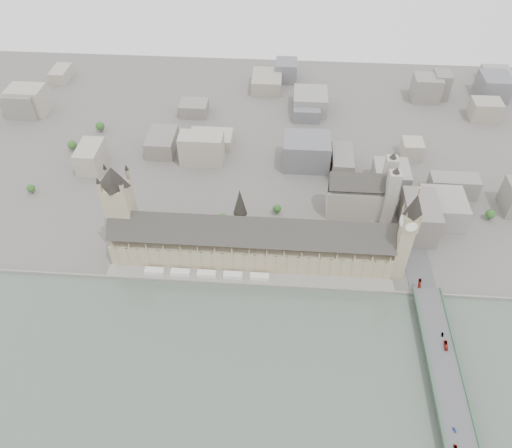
# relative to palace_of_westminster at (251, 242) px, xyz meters

# --- Properties ---
(ground) EXTENTS (900.00, 900.00, 0.00)m
(ground) POSITION_rel_palace_of_westminster_xyz_m (0.00, -19.70, -22.71)
(ground) COLOR #595651
(ground) RESTS_ON ground
(river_thames) EXTENTS (600.00, 600.00, 0.00)m
(river_thames) POSITION_rel_palace_of_westminster_xyz_m (0.00, -184.70, -22.71)
(river_thames) COLOR #49564A
(river_thames) RESTS_ON ground
(embankment_wall) EXTENTS (600.00, 1.50, 3.00)m
(embankment_wall) POSITION_rel_palace_of_westminster_xyz_m (0.00, -34.70, -21.21)
(embankment_wall) COLOR gray
(embankment_wall) RESTS_ON ground
(river_terrace) EXTENTS (270.00, 15.00, 2.00)m
(river_terrace) POSITION_rel_palace_of_westminster_xyz_m (0.00, -27.20, -21.71)
(river_terrace) COLOR gray
(river_terrace) RESTS_ON ground
(terrace_tents) EXTENTS (118.00, 7.00, 4.00)m
(terrace_tents) POSITION_rel_palace_of_westminster_xyz_m (-40.00, -26.70, -18.71)
(terrace_tents) COLOR silver
(terrace_tents) RESTS_ON river_terrace
(palace_of_westminster) EXTENTS (265.00, 40.73, 55.44)m
(palace_of_westminster) POSITION_rel_palace_of_westminster_xyz_m (0.00, 0.00, 0.00)
(palace_of_westminster) COLOR #9D8B6A
(palace_of_westminster) RESTS_ON ground
(elizabeth_tower) EXTENTS (17.00, 17.00, 107.50)m
(elizabeth_tower) POSITION_rel_palace_of_westminster_xyz_m (138.00, -11.70, 35.38)
(elizabeth_tower) COLOR #9D8B6A
(elizabeth_tower) RESTS_ON ground
(victoria_tower) EXTENTS (30.00, 30.00, 100.00)m
(victoria_tower) POSITION_rel_palace_of_westminster_xyz_m (-122.00, 6.30, 32.50)
(victoria_tower) COLOR #9D8B6A
(victoria_tower) RESTS_ON ground
(central_tower) EXTENTS (13.00, 13.00, 48.00)m
(central_tower) POSITION_rel_palace_of_westminster_xyz_m (-10.00, 6.30, 35.21)
(central_tower) COLOR gray
(central_tower) RESTS_ON ground
(westminster_bridge) EXTENTS (25.00, 325.00, 10.25)m
(westminster_bridge) POSITION_rel_palace_of_westminster_xyz_m (162.00, -107.20, -17.58)
(westminster_bridge) COLOR #474749
(westminster_bridge) RESTS_ON ground
(bridge_parapets) EXTENTS (25.00, 235.00, 1.15)m
(bridge_parapets) POSITION_rel_palace_of_westminster_xyz_m (162.00, -151.70, -11.88)
(bridge_parapets) COLOR #315A3D
(bridge_parapets) RESTS_ON westminster_bridge
(westminster_abbey) EXTENTS (68.00, 36.00, 64.00)m
(westminster_abbey) POSITION_rel_palace_of_westminster_xyz_m (110.92, 75.30, 2.38)
(westminster_abbey) COLOR #A7A096
(westminster_abbey) RESTS_ON ground
(city_skyline_inland) EXTENTS (720.00, 360.00, 38.00)m
(city_skyline_inland) POSITION_rel_palace_of_westminster_xyz_m (0.00, 225.30, -3.71)
(city_skyline_inland) COLOR gray
(city_skyline_inland) RESTS_ON ground
(park_trees) EXTENTS (110.00, 30.00, 15.00)m
(park_trees) POSITION_rel_palace_of_westminster_xyz_m (-10.00, 40.30, -15.21)
(park_trees) COLOR #244F1C
(park_trees) RESTS_ON ground
(red_bus_north) EXTENTS (4.75, 10.33, 2.80)m
(red_bus_north) POSITION_rel_palace_of_westminster_xyz_m (155.99, -30.51, -11.05)
(red_bus_north) COLOR maroon
(red_bus_north) RESTS_ON westminster_bridge
(red_bus_south) EXTENTS (3.32, 9.58, 2.61)m
(red_bus_south) POSITION_rel_palace_of_westminster_xyz_m (166.43, -94.96, -11.15)
(red_bus_south) COLOR #A31D14
(red_bus_south) RESTS_ON westminster_bridge
(car_blue) EXTENTS (2.57, 4.08, 1.30)m
(car_blue) POSITION_rel_palace_of_westminster_xyz_m (158.76, -164.82, -11.81)
(car_blue) COLOR #1C46B7
(car_blue) RESTS_ON westminster_bridge
(car_silver) EXTENTS (2.40, 4.28, 1.33)m
(car_silver) POSITION_rel_palace_of_westminster_xyz_m (166.02, -84.22, -11.79)
(car_silver) COLOR gray
(car_silver) RESTS_ON westminster_bridge
(car_grey) EXTENTS (3.18, 5.54, 1.45)m
(car_grey) POSITION_rel_palace_of_westminster_xyz_m (156.61, -177.93, -11.73)
(car_grey) COLOR gray
(car_grey) RESTS_ON westminster_bridge
(car_approach) EXTENTS (3.52, 5.04, 1.35)m
(car_approach) POSITION_rel_palace_of_westminster_xyz_m (167.57, 28.94, -11.78)
(car_approach) COLOR gray
(car_approach) RESTS_ON westminster_bridge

